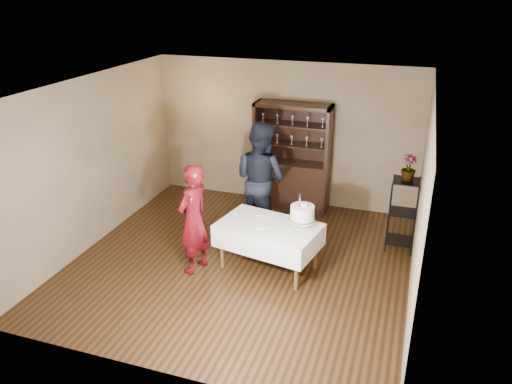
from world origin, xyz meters
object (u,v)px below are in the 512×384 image
cake_table (269,235)px  woman (193,219)px  potted_plant (409,168)px  plant_etagere (403,212)px  man (260,179)px  cake (302,214)px  china_hutch (292,174)px

cake_table → woman: bearing=-159.5°
potted_plant → cake_table: bearing=-145.8°
cake_table → plant_etagere: bearing=33.9°
plant_etagere → man: bearing=-176.7°
woman → plant_etagere: bearing=131.8°
cake → potted_plant: bearing=40.6°
woman → china_hutch: bearing=176.1°
china_hutch → man: china_hutch is taller
china_hutch → cake: (0.72, -2.20, 0.27)m
man → potted_plant: size_ratio=4.87×
woman → cake: 1.57m
woman → man: (0.54, 1.48, 0.14)m
cake_table → man: man is taller
plant_etagere → cake: bearing=-139.8°
potted_plant → man: bearing=-176.2°
cake → man: bearing=133.4°
china_hutch → woman: (-0.78, -2.66, 0.17)m
woman → potted_plant: (2.86, 1.63, 0.55)m
plant_etagere → man: size_ratio=0.62×
plant_etagere → woman: size_ratio=0.72×
man → woman: bearing=91.2°
man → cake: bearing=154.7°
woman → man: size_ratio=0.86×
china_hutch → cake_table: bearing=-83.7°
man → potted_plant: (2.32, 0.15, 0.41)m
china_hutch → plant_etagere: 2.33m
cake → plant_etagere: bearing=40.2°
woman → man: 1.58m
plant_etagere → cake_table: bearing=-146.1°
plant_etagere → cake_table: plant_etagere is taller
woman → cake_table: bearing=122.8°
cake_table → woman: (-1.02, -0.38, 0.28)m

